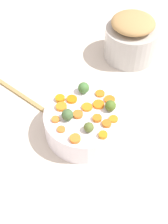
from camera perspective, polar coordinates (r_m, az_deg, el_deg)
name	(u,v)px	position (r m, az deg, el deg)	size (l,w,h in m)	color
tabletop	(75,141)	(1.00, -1.77, -5.46)	(2.40, 2.40, 0.02)	beige
serving_bowl_carrots	(84,123)	(0.97, 0.00, -2.07)	(0.25, 0.25, 0.09)	white
metal_pot	(130,43)	(1.25, 8.62, 12.64)	(0.20, 0.20, 0.13)	#BBB9B6
stuffing_mound	(133,23)	(1.20, 9.13, 16.06)	(0.17, 0.17, 0.05)	tan
carrot_slice_0	(99,104)	(0.96, 2.73, 1.41)	(0.04, 0.04, 0.01)	orange
carrot_slice_1	(61,129)	(0.90, -4.27, -3.23)	(0.02, 0.02, 0.01)	orange
carrot_slice_2	(87,107)	(0.95, 0.57, 0.92)	(0.03, 0.03, 0.01)	orange
carrot_slice_3	(100,94)	(0.99, 2.99, 3.44)	(0.03, 0.03, 0.01)	orange
carrot_slice_4	(113,118)	(0.93, 5.45, -1.10)	(0.03, 0.03, 0.01)	orange
carrot_slice_5	(56,119)	(0.92, -5.31, -1.37)	(0.02, 0.02, 0.01)	orange
carrot_slice_6	(107,124)	(0.91, 4.24, -2.15)	(0.03, 0.03, 0.01)	orange
carrot_slice_7	(61,107)	(0.95, -4.24, 0.99)	(0.03, 0.03, 0.01)	orange
carrot_slice_8	(103,135)	(0.88, 3.55, -4.27)	(0.03, 0.03, 0.01)	orange
carrot_slice_9	(60,98)	(0.98, -4.47, 2.52)	(0.03, 0.03, 0.01)	orange
carrot_slice_10	(78,114)	(0.93, -1.14, -0.45)	(0.03, 0.03, 0.01)	orange
carrot_slice_11	(76,139)	(0.88, -1.56, -4.96)	(0.03, 0.03, 0.01)	orange
carrot_slice_12	(97,118)	(0.92, 2.45, -1.17)	(0.03, 0.03, 0.01)	orange
carrot_slice_13	(110,99)	(0.98, 4.76, 2.33)	(0.03, 0.03, 0.01)	orange
carrot_slice_14	(73,99)	(0.97, -2.04, 2.40)	(0.03, 0.03, 0.01)	orange
brussels_sprout_0	(89,127)	(0.89, 0.89, -2.85)	(0.03, 0.03, 0.03)	#5B6F32
brussels_sprout_1	(84,88)	(0.99, -0.07, 4.51)	(0.04, 0.04, 0.04)	#487D3D
brussels_sprout_2	(110,106)	(0.94, 4.93, 1.19)	(0.03, 0.03, 0.03)	#517328
brussels_sprout_3	(67,115)	(0.91, -3.08, -0.52)	(0.04, 0.04, 0.04)	#476B3C
wooden_spoon	(7,85)	(1.18, -14.19, 4.82)	(0.25, 0.24, 0.01)	tan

